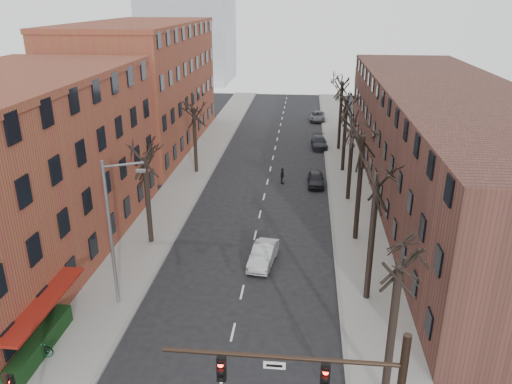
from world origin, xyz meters
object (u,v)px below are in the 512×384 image
(parked_car_near, at_px, (316,179))
(bicycle, at_px, (35,349))
(parked_car_mid, at_px, (319,142))
(silver_sedan, at_px, (263,255))

(parked_car_near, bearing_deg, bicycle, -119.51)
(parked_car_near, distance_m, parked_car_mid, 13.24)
(silver_sedan, bearing_deg, parked_car_near, 84.34)
(silver_sedan, bearing_deg, bicycle, -126.60)
(parked_car_near, distance_m, bicycle, 30.24)
(parked_car_mid, bearing_deg, silver_sedan, -101.96)
(parked_car_near, bearing_deg, parked_car_mid, 86.50)
(parked_car_mid, bearing_deg, bicycle, -114.03)
(parked_car_near, bearing_deg, silver_sedan, -104.57)
(parked_car_mid, height_order, bicycle, parked_car_mid)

